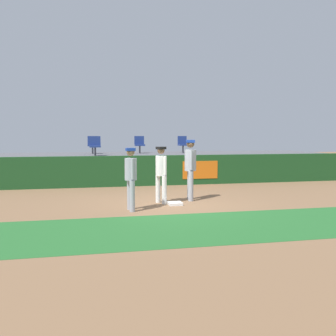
{
  "coord_description": "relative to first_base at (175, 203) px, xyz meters",
  "views": [
    {
      "loc": [
        -2.37,
        -10.41,
        2.03
      ],
      "look_at": [
        0.03,
        0.91,
        1.0
      ],
      "focal_mm": 39.11,
      "sensor_mm": 36.0,
      "label": 1
    }
  ],
  "objects": [
    {
      "name": "player_coach_visitor",
      "position": [
        0.65,
        0.68,
        1.06
      ],
      "size": [
        0.42,
        0.52,
        1.9
      ],
      "rotation": [
        0.0,
        0.0,
        -1.74
      ],
      "color": "#9EA3AD",
      "rests_on": "ground_plane"
    },
    {
      "name": "field_wall",
      "position": [
        -0.02,
        4.27,
        0.57
      ],
      "size": [
        18.0,
        0.26,
        1.22
      ],
      "color": "#19471E",
      "rests_on": "ground_plane"
    },
    {
      "name": "seat_back_left",
      "position": [
        -2.31,
        7.51,
        1.6
      ],
      "size": [
        0.46,
        0.44,
        0.84
      ],
      "color": "#4C4C51",
      "rests_on": "bleacher_platform"
    },
    {
      "name": "seat_back_center",
      "position": [
        -0.05,
        7.51,
        1.6
      ],
      "size": [
        0.47,
        0.44,
        0.84
      ],
      "color": "#4C4C51",
      "rests_on": "bleacher_platform"
    },
    {
      "name": "player_runner_visitor",
      "position": [
        -1.35,
        -0.56,
        0.94
      ],
      "size": [
        0.36,
        0.47,
        1.7
      ],
      "rotation": [
        0.0,
        0.0,
        -1.45
      ],
      "color": "#9EA3AD",
      "rests_on": "ground_plane"
    },
    {
      "name": "grass_foreground_strip",
      "position": [
        -0.03,
        -2.68,
        -0.04
      ],
      "size": [
        18.0,
        2.8,
        0.01
      ],
      "primitive_type": "cube",
      "color": "#26662B",
      "rests_on": "ground_plane"
    },
    {
      "name": "first_base",
      "position": [
        0.0,
        0.0,
        0.0
      ],
      "size": [
        0.4,
        0.4,
        0.08
      ],
      "primitive_type": "cube",
      "color": "white",
      "rests_on": "ground_plane"
    },
    {
      "name": "ground_plane",
      "position": [
        -0.03,
        0.09,
        -0.04
      ],
      "size": [
        60.0,
        60.0,
        0.0
      ],
      "primitive_type": "plane",
      "color": "#846042"
    },
    {
      "name": "seat_front_left",
      "position": [
        -2.21,
        5.71,
        1.6
      ],
      "size": [
        0.47,
        0.44,
        0.84
      ],
      "color": "#4C4C51",
      "rests_on": "bleacher_platform"
    },
    {
      "name": "bleacher_platform",
      "position": [
        -0.03,
        6.84,
        0.54
      ],
      "size": [
        18.0,
        4.8,
        1.17
      ],
      "primitive_type": "cube",
      "color": "#59595E",
      "rests_on": "ground_plane"
    },
    {
      "name": "player_fielder_home",
      "position": [
        -0.35,
        0.35,
        0.94
      ],
      "size": [
        0.44,
        0.55,
        1.7
      ],
      "rotation": [
        0.0,
        0.0,
        -1.09
      ],
      "color": "white",
      "rests_on": "ground_plane"
    },
    {
      "name": "seat_back_right",
      "position": [
        2.13,
        7.51,
        1.6
      ],
      "size": [
        0.46,
        0.44,
        0.84
      ],
      "color": "#4C4C51",
      "rests_on": "bleacher_platform"
    }
  ]
}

